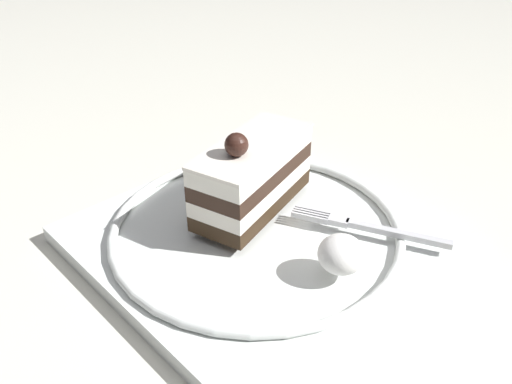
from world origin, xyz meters
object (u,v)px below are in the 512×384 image
(fork, at_px, (364,226))
(cake_slice, at_px, (252,175))
(whipped_cream_dollop, at_px, (342,254))
(dessert_plate, at_px, (256,235))

(fork, bearing_deg, cake_slice, 12.95)
(whipped_cream_dollop, bearing_deg, fork, -83.68)
(dessert_plate, distance_m, whipped_cream_dollop, 0.09)
(cake_slice, relative_size, whipped_cream_dollop, 3.57)
(cake_slice, distance_m, fork, 0.10)
(whipped_cream_dollop, bearing_deg, dessert_plate, -8.71)
(dessert_plate, xyz_separation_m, cake_slice, (0.02, -0.02, 0.04))
(dessert_plate, height_order, cake_slice, cake_slice)
(whipped_cream_dollop, relative_size, fork, 0.27)
(whipped_cream_dollop, bearing_deg, cake_slice, -18.49)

